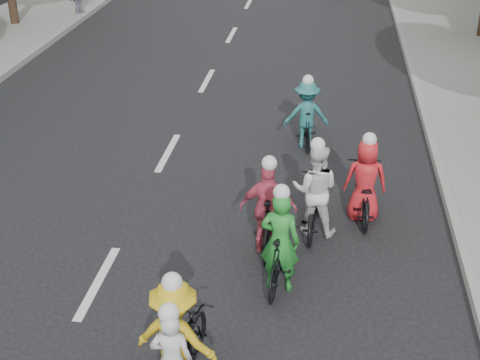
% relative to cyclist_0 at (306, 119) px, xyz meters
% --- Properties ---
extents(ground, '(120.00, 120.00, 0.00)m').
position_rel_cyclist_0_xyz_m(ground, '(-3.10, -5.82, -0.68)').
color(ground, black).
rests_on(ground, ground).
extents(curb_left, '(0.18, 80.00, 0.18)m').
position_rel_cyclist_0_xyz_m(curb_left, '(-9.15, 4.18, -0.59)').
color(curb_left, '#999993').
rests_on(curb_left, ground).
extents(curb_right, '(0.18, 80.00, 0.18)m').
position_rel_cyclist_0_xyz_m(curb_right, '(2.95, 4.18, -0.59)').
color(curb_right, '#999993').
rests_on(curb_right, ground).
extents(cyclist_0, '(1.11, 1.59, 1.75)m').
position_rel_cyclist_0_xyz_m(cyclist_0, '(0.00, 0.00, 0.00)').
color(cyclist_0, black).
rests_on(cyclist_0, ground).
extents(cyclist_1, '(0.89, 1.84, 1.89)m').
position_rel_cyclist_0_xyz_m(cyclist_1, '(0.33, -3.72, -0.01)').
color(cyclist_1, black).
rests_on(cyclist_1, ground).
extents(cyclist_3, '(1.00, 1.85, 1.84)m').
position_rel_cyclist_0_xyz_m(cyclist_3, '(-0.44, -4.44, 0.00)').
color(cyclist_3, black).
rests_on(cyclist_3, ground).
extents(cyclist_4, '(0.67, 1.69, 1.88)m').
position_rel_cyclist_0_xyz_m(cyclist_4, '(-0.15, -5.47, -0.03)').
color(cyclist_4, black).
rests_on(cyclist_4, ground).
extents(cyclist_5, '(0.81, 1.85, 1.77)m').
position_rel_cyclist_0_xyz_m(cyclist_5, '(1.24, -3.09, -0.06)').
color(cyclist_5, black).
rests_on(cyclist_5, ground).
extents(cyclist_6, '(1.18, 1.96, 1.84)m').
position_rel_cyclist_0_xyz_m(cyclist_6, '(-1.30, -7.85, -0.01)').
color(cyclist_6, black).
rests_on(cyclist_6, ground).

